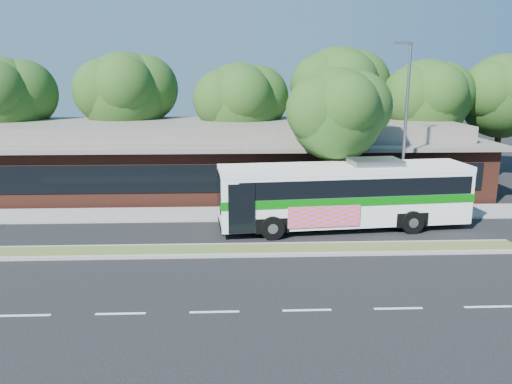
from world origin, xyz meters
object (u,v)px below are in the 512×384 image
transit_bus (345,190)px  sedan (19,192)px  lamp_post (405,125)px  sidewalk_tree (343,113)px

transit_bus → sedan: 18.82m
lamp_post → sidewalk_tree: size_ratio=1.16×
sidewalk_tree → sedan: bearing=171.4°
lamp_post → sedan: size_ratio=1.80×
sidewalk_tree → lamp_post: bearing=-5.6°
lamp_post → sedan: (-21.53, 3.09, -4.17)m
sidewalk_tree → transit_bus: bearing=-96.6°
transit_bus → sedan: bearing=158.1°
transit_bus → sidewalk_tree: (0.29, 2.51, 3.60)m
lamp_post → sedan: lamp_post is taller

